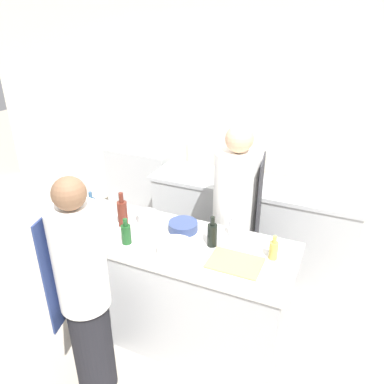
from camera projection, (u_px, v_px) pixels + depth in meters
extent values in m
plane|color=#A89E8E|center=(176.00, 331.00, 3.24)|extent=(16.00, 16.00, 0.00)
cube|color=silver|center=(253.00, 115.00, 4.39)|extent=(8.00, 0.06, 2.80)
cube|color=#B7BABC|center=(175.00, 290.00, 3.05)|extent=(1.78, 0.69, 0.89)
cube|color=silver|center=(173.00, 242.00, 2.84)|extent=(1.85, 0.72, 0.04)
cube|color=#B7BABC|center=(251.00, 225.00, 3.98)|extent=(2.07, 0.56, 0.89)
cube|color=#B7BABC|center=(254.00, 185.00, 3.77)|extent=(2.16, 0.59, 0.04)
cube|color=#B7BABC|center=(148.00, 181.00, 4.91)|extent=(0.81, 0.68, 0.98)
cube|color=black|center=(135.00, 207.00, 4.73)|extent=(0.65, 0.01, 0.34)
cube|color=black|center=(132.00, 157.00, 4.44)|extent=(0.69, 0.01, 0.06)
cylinder|color=black|center=(93.00, 345.00, 2.63)|extent=(0.28, 0.28, 0.77)
cylinder|color=white|center=(79.00, 259.00, 2.31)|extent=(0.33, 0.33, 0.70)
cube|color=navy|center=(57.00, 269.00, 2.38)|extent=(0.09, 0.30, 0.81)
sphere|color=brown|center=(69.00, 194.00, 2.11)|extent=(0.20, 0.20, 0.20)
cylinder|color=black|center=(232.00, 261.00, 3.51)|extent=(0.33, 0.33, 0.78)
cylinder|color=white|center=(236.00, 190.00, 3.19)|extent=(0.39, 0.39, 0.68)
cube|color=#2D2D33|center=(259.00, 203.00, 3.19)|extent=(0.07, 0.37, 0.80)
sphere|color=tan|center=(239.00, 139.00, 2.99)|extent=(0.23, 0.23, 0.23)
cylinder|color=#2D5175|center=(92.00, 207.00, 3.15)|extent=(0.06, 0.06, 0.16)
cylinder|color=#2D5175|center=(90.00, 195.00, 3.10)|extent=(0.03, 0.03, 0.06)
cylinder|color=#19471E|center=(126.00, 234.00, 2.77)|extent=(0.07, 0.07, 0.15)
cylinder|color=#19471E|center=(125.00, 222.00, 2.72)|extent=(0.03, 0.03, 0.06)
cylinder|color=black|center=(212.00, 235.00, 2.73)|extent=(0.07, 0.07, 0.17)
cylinder|color=black|center=(213.00, 221.00, 2.68)|extent=(0.03, 0.03, 0.07)
cylinder|color=silver|center=(233.00, 228.00, 2.86)|extent=(0.06, 0.06, 0.13)
cylinder|color=silver|center=(233.00, 218.00, 2.83)|extent=(0.03, 0.03, 0.05)
cylinder|color=#B2A84C|center=(273.00, 251.00, 2.60)|extent=(0.06, 0.06, 0.13)
cylinder|color=#B2A84C|center=(275.00, 240.00, 2.56)|extent=(0.03, 0.03, 0.05)
cylinder|color=#5B2319|center=(122.00, 214.00, 2.99)|extent=(0.08, 0.08, 0.21)
cylinder|color=#5B2319|center=(121.00, 198.00, 2.93)|extent=(0.04, 0.04, 0.08)
cylinder|color=navy|center=(183.00, 226.00, 2.94)|extent=(0.23, 0.23, 0.07)
cylinder|color=#B7BABC|center=(147.00, 216.00, 3.08)|extent=(0.17, 0.17, 0.08)
cylinder|color=tan|center=(87.00, 232.00, 2.87)|extent=(0.17, 0.17, 0.08)
cylinder|color=white|center=(175.00, 248.00, 2.67)|extent=(0.27, 0.27, 0.07)
cylinder|color=white|center=(113.00, 229.00, 2.90)|extent=(0.09, 0.09, 0.09)
cube|color=tan|center=(235.00, 263.00, 2.57)|extent=(0.36, 0.27, 0.01)
cylinder|color=#B7BABC|center=(249.00, 177.00, 3.68)|extent=(0.27, 0.27, 0.19)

